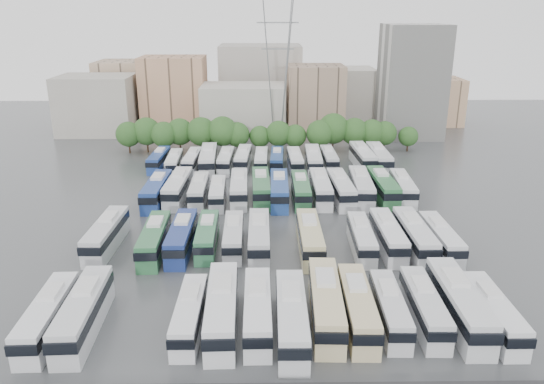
{
  "coord_description": "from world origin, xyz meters",
  "views": [
    {
      "loc": [
        -0.79,
        -68.57,
        29.58
      ],
      "look_at": [
        0.22,
        7.57,
        3.0
      ],
      "focal_mm": 35.0,
      "sensor_mm": 36.0,
      "label": 1
    }
  ],
  "objects_px": {
    "bus_r0_s1": "(83,312)",
    "bus_r3_s6": "(261,160)",
    "bus_r3_s12": "(363,157)",
    "bus_r0_s7": "(292,317)",
    "bus_r3_s5": "(243,158)",
    "bus_r1_s12": "(414,236)",
    "bus_r2_s12": "(383,186)",
    "bus_r1_s13": "(440,238)",
    "electricity_pylon": "(278,60)",
    "bus_r2_s4": "(218,193)",
    "bus_r1_s2": "(154,239)",
    "bus_r3_s9": "(313,160)",
    "bus_r0_s13": "(493,312)",
    "bus_r1_s0": "(106,234)",
    "bus_r3_s13": "(379,158)",
    "bus_r2_s7": "(279,189)",
    "bus_r2_s1": "(157,190)",
    "apartment_tower": "(412,81)",
    "bus_r2_s5": "(239,188)",
    "bus_r1_s6": "(259,236)",
    "bus_r0_s10": "(390,308)",
    "bus_r2_s2": "(178,187)",
    "bus_r0_s4": "(190,314)",
    "bus_r1_s8": "(310,237)",
    "bus_r0_s11": "(424,306)",
    "bus_r2_s10": "(341,188)",
    "bus_r1_s10": "(361,238)",
    "bus_r2_s3": "(199,190)",
    "bus_r0_s6": "(258,310)",
    "bus_r3_s4": "(226,160)",
    "bus_r1_s5": "(233,236)",
    "bus_r3_s3": "(208,159)",
    "bus_r0_s9": "(358,307)",
    "bus_r2_s13": "(403,187)",
    "bus_r2_s11": "(361,187)",
    "bus_r3_s1": "(174,162)",
    "bus_r1_s11": "(388,235)",
    "bus_r0_s5": "(222,308)",
    "bus_r0_s8": "(326,303)",
    "bus_r3_s10": "(329,159)",
    "bus_r3_s8": "(295,161)",
    "bus_r2_s8": "(301,189)",
    "bus_r2_s9": "(321,188)",
    "bus_r2_s6": "(261,187)",
    "bus_r0_s12": "(459,303)",
    "bus_r3_s7": "(277,160)"
  },
  "relations": [
    {
      "from": "bus_r1_s12",
      "to": "bus_r0_s7",
      "type": "bearing_deg",
      "value": -132.7
    },
    {
      "from": "bus_r2_s11",
      "to": "bus_r3_s9",
      "type": "xyz_separation_m",
      "value": [
        -6.36,
        16.52,
        -0.1
      ]
    },
    {
      "from": "bus_r0_s6",
      "to": "bus_r1_s12",
      "type": "relative_size",
      "value": 0.94
    },
    {
      "from": "bus_r0_s13",
      "to": "bus_r1_s12",
      "type": "bearing_deg",
      "value": 99.33
    },
    {
      "from": "bus_r1_s12",
      "to": "bus_r2_s12",
      "type": "height_order",
      "value": "bus_r2_s12"
    },
    {
      "from": "bus_r0_s1",
      "to": "bus_r3_s12",
      "type": "relative_size",
      "value": 0.99
    },
    {
      "from": "bus_r0_s1",
      "to": "bus_r3_s6",
      "type": "height_order",
      "value": "bus_r0_s1"
    },
    {
      "from": "bus_r0_s5",
      "to": "bus_r0_s11",
      "type": "bearing_deg",
      "value": -0.32
    },
    {
      "from": "bus_r3_s4",
      "to": "bus_r3_s8",
      "type": "distance_m",
      "value": 13.36
    },
    {
      "from": "bus_r2_s5",
      "to": "bus_r3_s6",
      "type": "distance_m",
      "value": 17.68
    },
    {
      "from": "bus_r0_s13",
      "to": "bus_r2_s4",
      "type": "distance_m",
      "value": 46.27
    },
    {
      "from": "bus_r0_s7",
      "to": "bus_r3_s5",
      "type": "relative_size",
      "value": 1.1
    },
    {
      "from": "bus_r1_s6",
      "to": "bus_r2_s3",
      "type": "distance_m",
      "value": 21.11
    },
    {
      "from": "bus_r2_s2",
      "to": "bus_r2_s5",
      "type": "bearing_deg",
      "value": 0.47
    },
    {
      "from": "bus_r1_s10",
      "to": "bus_r3_s7",
      "type": "distance_m",
      "value": 38.4
    },
    {
      "from": "bus_r1_s10",
      "to": "bus_r2_s4",
      "type": "bearing_deg",
      "value": 139.48
    },
    {
      "from": "bus_r1_s13",
      "to": "bus_r3_s12",
      "type": "xyz_separation_m",
      "value": [
        -3.34,
        37.88,
        0.23
      ]
    },
    {
      "from": "bus_r1_s6",
      "to": "bus_r2_s4",
      "type": "distance_m",
      "value": 18.95
    },
    {
      "from": "bus_r1_s8",
      "to": "bus_r3_s1",
      "type": "relative_size",
      "value": 1.16
    },
    {
      "from": "bus_r2_s5",
      "to": "bus_r3_s1",
      "type": "distance_m",
      "value": 21.06
    },
    {
      "from": "bus_r2_s9",
      "to": "bus_r2_s6",
      "type": "bearing_deg",
      "value": 177.27
    },
    {
      "from": "bus_r3_s8",
      "to": "bus_r3_s13",
      "type": "bearing_deg",
      "value": 0.71
    },
    {
      "from": "bus_r1_s2",
      "to": "bus_r3_s9",
      "type": "height_order",
      "value": "bus_r3_s9"
    },
    {
      "from": "bus_r0_s8",
      "to": "bus_r2_s7",
      "type": "relative_size",
      "value": 1.04
    },
    {
      "from": "bus_r3_s4",
      "to": "bus_r1_s5",
      "type": "bearing_deg",
      "value": -82.74
    },
    {
      "from": "bus_r0_s4",
      "to": "bus_r2_s8",
      "type": "relative_size",
      "value": 0.92
    },
    {
      "from": "bus_r0_s9",
      "to": "bus_r3_s12",
      "type": "bearing_deg",
      "value": 80.75
    },
    {
      "from": "bus_r2_s5",
      "to": "bus_r3_s10",
      "type": "height_order",
      "value": "bus_r2_s5"
    },
    {
      "from": "bus_r1_s5",
      "to": "bus_r3_s3",
      "type": "bearing_deg",
      "value": 99.64
    },
    {
      "from": "bus_r2_s10",
      "to": "bus_r3_s4",
      "type": "distance_m",
      "value": 26.54
    },
    {
      "from": "bus_r1_s0",
      "to": "bus_r3_s13",
      "type": "bearing_deg",
      "value": 41.54
    },
    {
      "from": "bus_r1_s5",
      "to": "bus_r2_s13",
      "type": "bearing_deg",
      "value": 34.13
    },
    {
      "from": "bus_r0_s12",
      "to": "bus_r2_s5",
      "type": "relative_size",
      "value": 1.08
    },
    {
      "from": "bus_r0_s11",
      "to": "bus_r2_s10",
      "type": "xyz_separation_m",
      "value": [
        -3.43,
        35.38,
        0.19
      ]
    },
    {
      "from": "electricity_pylon",
      "to": "bus_r2_s4",
      "type": "distance_m",
      "value": 43.64
    },
    {
      "from": "bus_r1_s12",
      "to": "bus_r2_s1",
      "type": "height_order",
      "value": "bus_r2_s1"
    },
    {
      "from": "apartment_tower",
      "to": "bus_r3_s13",
      "type": "distance_m",
      "value": 32.5
    },
    {
      "from": "bus_r3_s3",
      "to": "bus_r3_s13",
      "type": "height_order",
      "value": "bus_r3_s3"
    },
    {
      "from": "bus_r0_s13",
      "to": "bus_r2_s1",
      "type": "height_order",
      "value": "bus_r2_s1"
    },
    {
      "from": "bus_r1_s0",
      "to": "bus_r2_s7",
      "type": "height_order",
      "value": "bus_r2_s7"
    },
    {
      "from": "bus_r0_s8",
      "to": "bus_r3_s12",
      "type": "distance_m",
      "value": 55.32
    },
    {
      "from": "bus_r1_s13",
      "to": "bus_r2_s3",
      "type": "distance_m",
      "value": 38.2
    },
    {
      "from": "bus_r0_s10",
      "to": "apartment_tower",
      "type": "bearing_deg",
      "value": 76.11
    },
    {
      "from": "bus_r0_s6",
      "to": "bus_r0_s7",
      "type": "height_order",
      "value": "bus_r0_s7"
    },
    {
      "from": "bus_r2_s13",
      "to": "bus_r3_s5",
      "type": "distance_m",
      "value": 32.24
    },
    {
      "from": "bus_r0_s4",
      "to": "bus_r1_s11",
      "type": "distance_m",
      "value": 29.22
    },
    {
      "from": "bus_r0_s4",
      "to": "bus_r1_s8",
      "type": "xyz_separation_m",
      "value": [
        12.96,
        17.23,
        0.23
      ]
    },
    {
      "from": "bus_r0_s11",
      "to": "bus_r1_s5",
      "type": "xyz_separation_m",
      "value": [
        -19.75,
        17.41,
        -0.07
      ]
    },
    {
      "from": "bus_r1_s11",
      "to": "bus_r2_s7",
      "type": "relative_size",
      "value": 0.94
    },
    {
      "from": "bus_r0_s8",
      "to": "bus_r0_s9",
      "type": "bearing_deg",
      "value": -7.8
    }
  ]
}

